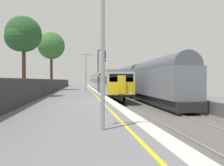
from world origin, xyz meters
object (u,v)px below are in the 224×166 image
at_px(platform_lamp_near, 103,38).
at_px(platform_lamp_mid, 86,69).
at_px(background_tree_centre, 22,36).
at_px(commuter_train_at_platform, 101,82).
at_px(signal_gantry, 100,66).
at_px(speed_limit_sign, 100,80).
at_px(freight_train_adjacent_track, 140,80).
at_px(background_tree_left, 51,47).

distance_m(platform_lamp_near, platform_lamp_mid, 22.36).
distance_m(platform_lamp_near, background_tree_centre, 15.66).
height_order(commuter_train_at_platform, signal_gantry, signal_gantry).
distance_m(signal_gantry, platform_lamp_near, 21.38).
relative_size(signal_gantry, speed_limit_sign, 2.14).
distance_m(signal_gantry, background_tree_centre, 10.77).
bearing_deg(commuter_train_at_platform, speed_limit_sign, -96.11).
distance_m(freight_train_adjacent_track, speed_limit_sign, 7.06).
distance_m(freight_train_adjacent_track, signal_gantry, 5.80).
distance_m(speed_limit_sign, background_tree_centre, 9.24).
bearing_deg(platform_lamp_mid, freight_train_adjacent_track, -3.93).
bearing_deg(background_tree_left, background_tree_centre, -92.68).
xyz_separation_m(commuter_train_at_platform, background_tree_centre, (-9.28, -20.94, 4.43)).
bearing_deg(signal_gantry, speed_limit_sign, -95.97).
bearing_deg(freight_train_adjacent_track, platform_lamp_near, -108.46).
xyz_separation_m(signal_gantry, platform_lamp_near, (-1.80, -21.30, -0.44)).
xyz_separation_m(commuter_train_at_platform, background_tree_left, (-8.58, -5.98, 5.67)).
relative_size(speed_limit_sign, background_tree_centre, 0.34).
bearing_deg(signal_gantry, platform_lamp_near, -94.84).
xyz_separation_m(platform_lamp_mid, background_tree_left, (-5.28, 6.82, 3.91)).
distance_m(speed_limit_sign, background_tree_left, 14.16).
distance_m(commuter_train_at_platform, platform_lamp_near, 35.34).
xyz_separation_m(signal_gantry, background_tree_centre, (-7.79, -7.09, 2.29)).
bearing_deg(platform_lamp_mid, background_tree_left, 127.79).
xyz_separation_m(platform_lamp_near, platform_lamp_mid, (0.00, 22.36, 0.06)).
distance_m(commuter_train_at_platform, background_tree_left, 11.89).
bearing_deg(speed_limit_sign, platform_lamp_mid, 107.98).
bearing_deg(background_tree_centre, commuter_train_at_platform, 66.10).
relative_size(platform_lamp_near, platform_lamp_mid, 0.98).
bearing_deg(platform_lamp_near, commuter_train_at_platform, 84.65).
xyz_separation_m(commuter_train_at_platform, speed_limit_sign, (-1.85, -17.25, 0.37)).
bearing_deg(speed_limit_sign, freight_train_adjacent_track, 34.07).
xyz_separation_m(signal_gantry, platform_lamp_mid, (-1.80, 1.06, -0.39)).
bearing_deg(background_tree_left, signal_gantry, -48.03).
bearing_deg(platform_lamp_near, speed_limit_sign, 85.38).
distance_m(signal_gantry, speed_limit_sign, 3.85).
bearing_deg(background_tree_centre, platform_lamp_mid, 53.70).
bearing_deg(platform_lamp_near, background_tree_left, 100.27).
height_order(freight_train_adjacent_track, speed_limit_sign, freight_train_adjacent_track).
relative_size(freight_train_adjacent_track, signal_gantry, 5.13).
bearing_deg(freight_train_adjacent_track, signal_gantry, -174.18).
height_order(signal_gantry, background_tree_left, background_tree_left).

